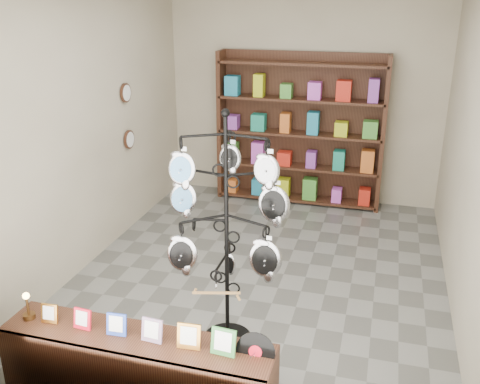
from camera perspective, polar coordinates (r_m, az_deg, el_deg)
name	(u,v)px	position (r m, az deg, el deg)	size (l,w,h in m)	color
ground	(262,271)	(6.16, 2.37, -8.44)	(5.00, 5.00, 0.00)	slate
room_envelope	(265,111)	(5.50, 2.66, 8.65)	(5.00, 5.00, 5.00)	#BBB096
display_tree	(226,215)	(4.47, -1.46, -2.51)	(1.10, 1.03, 2.14)	black
front_shelf	(137,366)	(4.43, -10.89, -17.74)	(2.16, 0.46, 0.76)	black
back_shelving	(300,135)	(7.89, 6.37, 6.11)	(2.42, 0.36, 2.20)	black
wall_clocks	(127,117)	(6.99, -11.92, 7.88)	(0.03, 0.24, 0.84)	black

